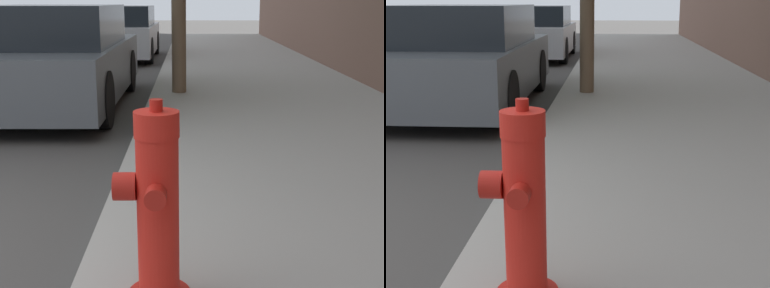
% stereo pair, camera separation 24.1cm
% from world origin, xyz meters
% --- Properties ---
extents(fire_hydrant, '(0.34, 0.35, 0.94)m').
position_xyz_m(fire_hydrant, '(2.03, -0.35, 0.59)').
color(fire_hydrant, red).
rests_on(fire_hydrant, sidewalk_slab).
extents(parked_car_near, '(1.84, 4.35, 1.43)m').
position_xyz_m(parked_car_near, '(0.33, 5.00, 0.70)').
color(parked_car_near, '#4C5156').
rests_on(parked_car_near, ground_plane).
extents(parked_car_mid, '(1.77, 4.04, 1.36)m').
position_xyz_m(parked_car_mid, '(0.42, 11.66, 0.66)').
color(parked_car_mid, '#B7B7BC').
rests_on(parked_car_mid, ground_plane).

